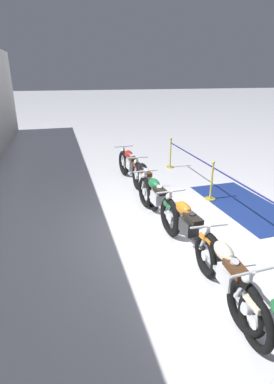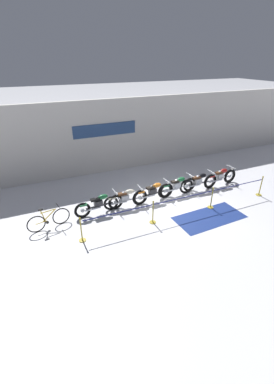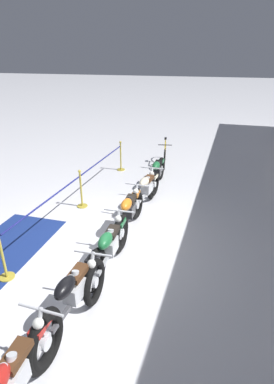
{
  "view_description": "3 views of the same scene",
  "coord_description": "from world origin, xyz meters",
  "px_view_note": "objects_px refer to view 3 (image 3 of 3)",
  "views": [
    {
      "loc": [
        -5.08,
        2.73,
        3.1
      ],
      "look_at": [
        0.44,
        1.28,
        0.84
      ],
      "focal_mm": 28.0,
      "sensor_mm": 36.0,
      "label": 1
    },
    {
      "loc": [
        -5.74,
        -8.99,
        6.25
      ],
      "look_at": [
        -1.46,
        0.75,
        0.6
      ],
      "focal_mm": 24.0,
      "sensor_mm": 36.0,
      "label": 2
    },
    {
      "loc": [
        4.95,
        2.59,
        3.71
      ],
      "look_at": [
        -0.93,
        0.73,
        0.91
      ],
      "focal_mm": 28.0,
      "sensor_mm": 36.0,
      "label": 3
    }
  ],
  "objects_px": {
    "stanchion_far_left": "(78,184)",
    "motorcycle_green_3": "(109,250)",
    "motorcycle_green_0": "(157,174)",
    "stanchion_mid_left": "(81,194)",
    "motorcycle_orange_2": "(128,214)",
    "stanchion_mid_right": "(4,262)",
    "bicycle": "(165,155)",
    "motorcycle_black_4": "(73,296)",
    "motorcycle_cream_1": "(146,190)"
  },
  "relations": [
    {
      "from": "stanchion_far_left",
      "to": "motorcycle_green_3",
      "type": "bearing_deg",
      "value": 39.31
    },
    {
      "from": "motorcycle_green_0",
      "to": "stanchion_far_left",
      "type": "xyz_separation_m",
      "value": [
        1.98,
        -1.61,
        0.25
      ]
    },
    {
      "from": "motorcycle_green_3",
      "to": "stanchion_mid_left",
      "type": "xyz_separation_m",
      "value": [
        -2.28,
        -1.74,
        -0.12
      ]
    },
    {
      "from": "motorcycle_orange_2",
      "to": "stanchion_far_left",
      "type": "bearing_deg",
      "value": -113.59
    },
    {
      "from": "stanchion_mid_right",
      "to": "motorcycle_green_3",
      "type": "bearing_deg",
      "value": 112.87
    },
    {
      "from": "motorcycle_green_3",
      "to": "bicycle",
      "type": "relative_size",
      "value": 1.32
    },
    {
      "from": "motorcycle_black_4",
      "to": "motorcycle_cream_1",
      "type": "bearing_deg",
      "value": -179.36
    },
    {
      "from": "motorcycle_green_3",
      "to": "stanchion_far_left",
      "type": "height_order",
      "value": "stanchion_far_left"
    },
    {
      "from": "stanchion_far_left",
      "to": "stanchion_mid_left",
      "type": "height_order",
      "value": "same"
    },
    {
      "from": "bicycle",
      "to": "stanchion_mid_left",
      "type": "xyz_separation_m",
      "value": [
        4.03,
        -1.36,
        -0.04
      ]
    },
    {
      "from": "motorcycle_black_4",
      "to": "motorcycle_orange_2",
      "type": "bearing_deg",
      "value": -178.88
    },
    {
      "from": "stanchion_far_left",
      "to": "stanchion_mid_right",
      "type": "distance_m",
      "value": 2.88
    },
    {
      "from": "motorcycle_cream_1",
      "to": "stanchion_mid_right",
      "type": "height_order",
      "value": "stanchion_mid_right"
    },
    {
      "from": "motorcycle_green_0",
      "to": "motorcycle_orange_2",
      "type": "distance_m",
      "value": 2.69
    },
    {
      "from": "bicycle",
      "to": "stanchion_mid_right",
      "type": "height_order",
      "value": "stanchion_mid_right"
    },
    {
      "from": "motorcycle_green_0",
      "to": "stanchion_far_left",
      "type": "bearing_deg",
      "value": -39.12
    },
    {
      "from": "stanchion_far_left",
      "to": "stanchion_mid_right",
      "type": "xyz_separation_m",
      "value": [
        2.86,
        0.0,
        -0.37
      ]
    },
    {
      "from": "motorcycle_green_0",
      "to": "motorcycle_cream_1",
      "type": "xyz_separation_m",
      "value": [
        1.27,
        0.03,
        -0.0
      ]
    },
    {
      "from": "motorcycle_orange_2",
      "to": "stanchion_far_left",
      "type": "distance_m",
      "value": 1.79
    },
    {
      "from": "motorcycle_black_4",
      "to": "stanchion_far_left",
      "type": "xyz_separation_m",
      "value": [
        -3.36,
        -1.68,
        0.24
      ]
    },
    {
      "from": "motorcycle_orange_2",
      "to": "stanchion_mid_right",
      "type": "distance_m",
      "value": 2.7
    },
    {
      "from": "motorcycle_green_0",
      "to": "stanchion_mid_right",
      "type": "distance_m",
      "value": 5.1
    },
    {
      "from": "motorcycle_orange_2",
      "to": "stanchion_mid_right",
      "type": "xyz_separation_m",
      "value": [
        2.15,
        -1.63,
        -0.12
      ]
    },
    {
      "from": "motorcycle_green_0",
      "to": "stanchion_mid_left",
      "type": "bearing_deg",
      "value": -41.38
    },
    {
      "from": "motorcycle_green_3",
      "to": "stanchion_mid_right",
      "type": "height_order",
      "value": "stanchion_mid_right"
    },
    {
      "from": "motorcycle_green_0",
      "to": "motorcycle_cream_1",
      "type": "distance_m",
      "value": 1.27
    },
    {
      "from": "stanchion_mid_right",
      "to": "motorcycle_green_0",
      "type": "bearing_deg",
      "value": 161.63
    },
    {
      "from": "motorcycle_black_4",
      "to": "stanchion_mid_right",
      "type": "relative_size",
      "value": 2.16
    },
    {
      "from": "motorcycle_green_0",
      "to": "stanchion_mid_left",
      "type": "relative_size",
      "value": 2.17
    },
    {
      "from": "motorcycle_black_4",
      "to": "stanchion_mid_left",
      "type": "relative_size",
      "value": 2.16
    },
    {
      "from": "motorcycle_black_4",
      "to": "stanchion_far_left",
      "type": "relative_size",
      "value": 0.25
    },
    {
      "from": "stanchion_mid_left",
      "to": "motorcycle_cream_1",
      "type": "bearing_deg",
      "value": 108.74
    },
    {
      "from": "motorcycle_orange_2",
      "to": "motorcycle_black_4",
      "type": "xyz_separation_m",
      "value": [
        2.65,
        0.05,
        0.01
      ]
    },
    {
      "from": "motorcycle_cream_1",
      "to": "motorcycle_black_4",
      "type": "height_order",
      "value": "motorcycle_black_4"
    },
    {
      "from": "bicycle",
      "to": "stanchion_mid_left",
      "type": "distance_m",
      "value": 4.25
    },
    {
      "from": "motorcycle_green_3",
      "to": "stanchion_mid_left",
      "type": "distance_m",
      "value": 2.87
    },
    {
      "from": "stanchion_far_left",
      "to": "motorcycle_green_0",
      "type": "bearing_deg",
      "value": 140.88
    },
    {
      "from": "motorcycle_green_0",
      "to": "bicycle",
      "type": "bearing_deg",
      "value": -173.68
    },
    {
      "from": "stanchion_mid_left",
      "to": "stanchion_mid_right",
      "type": "xyz_separation_m",
      "value": [
        3.01,
        0.0,
        0.0
      ]
    },
    {
      "from": "motorcycle_cream_1",
      "to": "motorcycle_orange_2",
      "type": "xyz_separation_m",
      "value": [
        1.42,
        -0.01,
        0.01
      ]
    },
    {
      "from": "motorcycle_green_3",
      "to": "motorcycle_cream_1",
      "type": "bearing_deg",
      "value": -177.81
    },
    {
      "from": "motorcycle_green_0",
      "to": "motorcycle_black_4",
      "type": "height_order",
      "value": "motorcycle_black_4"
    },
    {
      "from": "motorcycle_green_3",
      "to": "stanchion_mid_right",
      "type": "bearing_deg",
      "value": -67.13
    },
    {
      "from": "motorcycle_cream_1",
      "to": "bicycle",
      "type": "distance_m",
      "value": 3.49
    },
    {
      "from": "motorcycle_green_0",
      "to": "stanchion_mid_right",
      "type": "bearing_deg",
      "value": -18.37
    },
    {
      "from": "motorcycle_green_3",
      "to": "motorcycle_black_4",
      "type": "relative_size",
      "value": 1.0
    },
    {
      "from": "motorcycle_orange_2",
      "to": "stanchion_far_left",
      "type": "relative_size",
      "value": 0.25
    },
    {
      "from": "motorcycle_green_3",
      "to": "motorcycle_black_4",
      "type": "distance_m",
      "value": 1.24
    },
    {
      "from": "stanchion_mid_left",
      "to": "motorcycle_green_0",
      "type": "bearing_deg",
      "value": 138.62
    },
    {
      "from": "motorcycle_green_3",
      "to": "bicycle",
      "type": "height_order",
      "value": "bicycle"
    }
  ]
}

